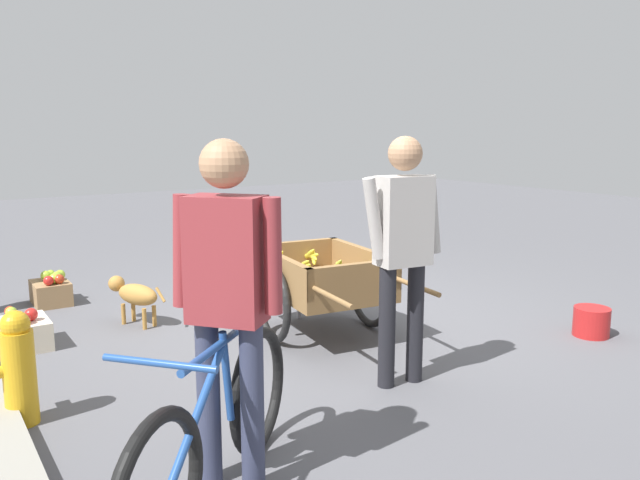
{
  "coord_description": "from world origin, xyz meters",
  "views": [
    {
      "loc": [
        -4.45,
        2.92,
        1.67
      ],
      "look_at": [
        -0.11,
        0.06,
        0.75
      ],
      "focal_mm": 35.51,
      "sensor_mm": 36.0,
      "label": 1
    }
  ],
  "objects_px": {
    "bicycle": "(217,430)",
    "plastic_bucket": "(591,322)",
    "apple_crate": "(51,290)",
    "cyclist_person": "(227,285)",
    "dog": "(135,294)",
    "fire_hydrant": "(18,368)",
    "mixed_fruit_crate": "(26,332)",
    "fruit_cart": "(323,282)",
    "vendor_person": "(403,239)"
  },
  "relations": [
    {
      "from": "vendor_person",
      "to": "cyclist_person",
      "type": "height_order",
      "value": "cyclist_person"
    },
    {
      "from": "fruit_cart",
      "to": "mixed_fruit_crate",
      "type": "xyz_separation_m",
      "value": [
        0.99,
        2.09,
        -0.31
      ]
    },
    {
      "from": "vendor_person",
      "to": "apple_crate",
      "type": "bearing_deg",
      "value": 24.97
    },
    {
      "from": "fire_hydrant",
      "to": "mixed_fruit_crate",
      "type": "relative_size",
      "value": 1.52
    },
    {
      "from": "vendor_person",
      "to": "plastic_bucket",
      "type": "height_order",
      "value": "vendor_person"
    },
    {
      "from": "plastic_bucket",
      "to": "fruit_cart",
      "type": "bearing_deg",
      "value": 55.26
    },
    {
      "from": "dog",
      "to": "mixed_fruit_crate",
      "type": "height_order",
      "value": "dog"
    },
    {
      "from": "bicycle",
      "to": "plastic_bucket",
      "type": "relative_size",
      "value": 4.55
    },
    {
      "from": "cyclist_person",
      "to": "fire_hydrant",
      "type": "bearing_deg",
      "value": 30.39
    },
    {
      "from": "vendor_person",
      "to": "mixed_fruit_crate",
      "type": "bearing_deg",
      "value": 42.63
    },
    {
      "from": "fruit_cart",
      "to": "plastic_bucket",
      "type": "xyz_separation_m",
      "value": [
        -1.25,
        -1.8,
        -0.32
      ]
    },
    {
      "from": "plastic_bucket",
      "to": "apple_crate",
      "type": "xyz_separation_m",
      "value": [
        3.43,
        3.48,
        0.02
      ]
    },
    {
      "from": "apple_crate",
      "to": "plastic_bucket",
      "type": "bearing_deg",
      "value": -134.57
    },
    {
      "from": "vendor_person",
      "to": "fruit_cart",
      "type": "bearing_deg",
      "value": -6.85
    },
    {
      "from": "fruit_cart",
      "to": "cyclist_person",
      "type": "relative_size",
      "value": 1.06
    },
    {
      "from": "apple_crate",
      "to": "cyclist_person",
      "type": "bearing_deg",
      "value": -178.76
    },
    {
      "from": "bicycle",
      "to": "dog",
      "type": "height_order",
      "value": "bicycle"
    },
    {
      "from": "cyclist_person",
      "to": "mixed_fruit_crate",
      "type": "distance_m",
      "value": 2.8
    },
    {
      "from": "cyclist_person",
      "to": "dog",
      "type": "height_order",
      "value": "cyclist_person"
    },
    {
      "from": "fire_hydrant",
      "to": "plastic_bucket",
      "type": "height_order",
      "value": "fire_hydrant"
    },
    {
      "from": "vendor_person",
      "to": "bicycle",
      "type": "height_order",
      "value": "vendor_person"
    },
    {
      "from": "apple_crate",
      "to": "bicycle",
      "type": "bearing_deg",
      "value": 179.51
    },
    {
      "from": "vendor_person",
      "to": "bicycle",
      "type": "xyz_separation_m",
      "value": [
        -0.59,
        1.58,
        -0.62
      ]
    },
    {
      "from": "fruit_cart",
      "to": "fire_hydrant",
      "type": "bearing_deg",
      "value": 99.48
    },
    {
      "from": "fruit_cart",
      "to": "cyclist_person",
      "type": "bearing_deg",
      "value": 135.53
    },
    {
      "from": "apple_crate",
      "to": "fire_hydrant",
      "type": "bearing_deg",
      "value": 165.91
    },
    {
      "from": "cyclist_person",
      "to": "plastic_bucket",
      "type": "bearing_deg",
      "value": -83.62
    },
    {
      "from": "cyclist_person",
      "to": "plastic_bucket",
      "type": "xyz_separation_m",
      "value": [
        0.38,
        -3.4,
        -0.86
      ]
    },
    {
      "from": "bicycle",
      "to": "cyclist_person",
      "type": "height_order",
      "value": "cyclist_person"
    },
    {
      "from": "dog",
      "to": "mixed_fruit_crate",
      "type": "bearing_deg",
      "value": 97.09
    },
    {
      "from": "fire_hydrant",
      "to": "mixed_fruit_crate",
      "type": "bearing_deg",
      "value": -9.68
    },
    {
      "from": "dog",
      "to": "apple_crate",
      "type": "distance_m",
      "value": 1.19
    },
    {
      "from": "mixed_fruit_crate",
      "to": "bicycle",
      "type": "bearing_deg",
      "value": -172.1
    },
    {
      "from": "bicycle",
      "to": "mixed_fruit_crate",
      "type": "bearing_deg",
      "value": 7.9
    },
    {
      "from": "bicycle",
      "to": "fire_hydrant",
      "type": "relative_size",
      "value": 1.94
    },
    {
      "from": "vendor_person",
      "to": "cyclist_person",
      "type": "bearing_deg",
      "value": 108.64
    },
    {
      "from": "apple_crate",
      "to": "fruit_cart",
      "type": "bearing_deg",
      "value": -142.38
    },
    {
      "from": "bicycle",
      "to": "dog",
      "type": "distance_m",
      "value": 2.87
    },
    {
      "from": "mixed_fruit_crate",
      "to": "cyclist_person",
      "type": "bearing_deg",
      "value": -169.34
    },
    {
      "from": "vendor_person",
      "to": "mixed_fruit_crate",
      "type": "distance_m",
      "value": 3.01
    },
    {
      "from": "vendor_person",
      "to": "apple_crate",
      "type": "height_order",
      "value": "vendor_person"
    },
    {
      "from": "fruit_cart",
      "to": "apple_crate",
      "type": "distance_m",
      "value": 2.77
    },
    {
      "from": "bicycle",
      "to": "plastic_bucket",
      "type": "height_order",
      "value": "bicycle"
    },
    {
      "from": "fruit_cart",
      "to": "apple_crate",
      "type": "xyz_separation_m",
      "value": [
        2.18,
        1.68,
        -0.3
      ]
    },
    {
      "from": "fire_hydrant",
      "to": "apple_crate",
      "type": "xyz_separation_m",
      "value": [
        2.57,
        -0.65,
        -0.2
      ]
    },
    {
      "from": "mixed_fruit_crate",
      "to": "apple_crate",
      "type": "bearing_deg",
      "value": -18.97
    },
    {
      "from": "cyclist_person",
      "to": "apple_crate",
      "type": "relative_size",
      "value": 3.7
    },
    {
      "from": "fruit_cart",
      "to": "vendor_person",
      "type": "xyz_separation_m",
      "value": [
        -1.14,
        0.14,
        0.54
      ]
    },
    {
      "from": "dog",
      "to": "bicycle",
      "type": "bearing_deg",
      "value": 169.78
    },
    {
      "from": "bicycle",
      "to": "fruit_cart",
      "type": "bearing_deg",
      "value": -44.79
    }
  ]
}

